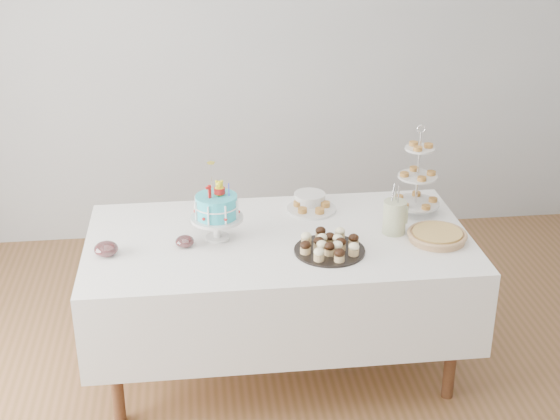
{
  "coord_description": "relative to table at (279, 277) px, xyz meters",
  "views": [
    {
      "loc": [
        -0.41,
        -3.18,
        2.49
      ],
      "look_at": [
        0.01,
        0.3,
        0.92
      ],
      "focal_mm": 50.0,
      "sensor_mm": 36.0,
      "label": 1
    }
  ],
  "objects": [
    {
      "name": "birthday_cake",
      "position": [
        -0.3,
        0.01,
        0.34
      ],
      "size": [
        0.26,
        0.26,
        0.4
      ],
      "rotation": [
        0.0,
        0.0,
        0.37
      ],
      "color": "silver",
      "rests_on": "table"
    },
    {
      "name": "plate_stack",
      "position": [
        0.21,
        0.38,
        0.26
      ],
      "size": [
        0.17,
        0.17,
        0.07
      ],
      "color": "silver",
      "rests_on": "table"
    },
    {
      "name": "cupcake_tray",
      "position": [
        0.23,
        -0.19,
        0.27
      ],
      "size": [
        0.34,
        0.34,
        0.08
      ],
      "color": "black",
      "rests_on": "table"
    },
    {
      "name": "jam_bowl_b",
      "position": [
        -0.47,
        -0.05,
        0.25
      ],
      "size": [
        0.09,
        0.09,
        0.06
      ],
      "color": "silver",
      "rests_on": "table"
    },
    {
      "name": "utensil_pitcher",
      "position": [
        0.59,
        -0.02,
        0.32
      ],
      "size": [
        0.12,
        0.12,
        0.26
      ],
      "rotation": [
        0.0,
        0.0,
        -0.24
      ],
      "color": "beige",
      "rests_on": "table"
    },
    {
      "name": "pie",
      "position": [
        0.78,
        -0.13,
        0.25
      ],
      "size": [
        0.3,
        0.3,
        0.05
      ],
      "color": "tan",
      "rests_on": "table"
    },
    {
      "name": "jam_bowl_a",
      "position": [
        -0.84,
        -0.1,
        0.26
      ],
      "size": [
        0.12,
        0.12,
        0.07
      ],
      "color": "silver",
      "rests_on": "table"
    },
    {
      "name": "tiered_stand",
      "position": [
        0.76,
        0.21,
        0.43
      ],
      "size": [
        0.25,
        0.25,
        0.49
      ],
      "color": "silver",
      "rests_on": "table"
    },
    {
      "name": "pastry_plate",
      "position": [
        0.21,
        0.3,
        0.24
      ],
      "size": [
        0.27,
        0.27,
        0.04
      ],
      "color": "silver",
      "rests_on": "table"
    },
    {
      "name": "table",
      "position": [
        0.0,
        0.0,
        0.0
      ],
      "size": [
        1.92,
        1.02,
        0.77
      ],
      "color": "white",
      "rests_on": "floor"
    },
    {
      "name": "walls",
      "position": [
        0.0,
        -0.3,
        0.81
      ],
      "size": [
        5.04,
        4.04,
        2.7
      ],
      "color": "#A6A9AB",
      "rests_on": "floor"
    },
    {
      "name": "floor",
      "position": [
        0.0,
        -0.3,
        -0.54
      ],
      "size": [
        5.0,
        5.0,
        0.0
      ],
      "primitive_type": "plane",
      "color": "brown",
      "rests_on": "ground"
    }
  ]
}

